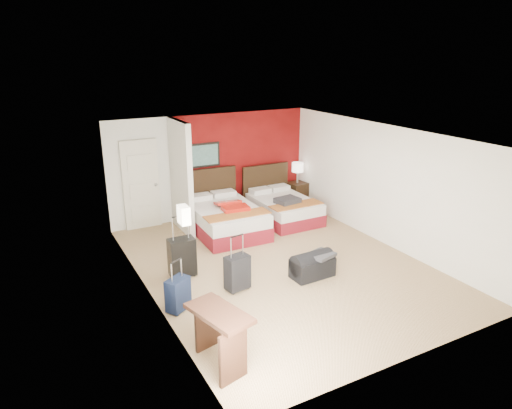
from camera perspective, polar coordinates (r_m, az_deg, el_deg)
ground at (r=8.94m, az=2.96°, el=-7.45°), size 6.50×6.50×0.00m
room_walls at (r=9.13m, az=-9.14°, el=1.38°), size 5.02×6.52×2.50m
red_accent_panel at (r=11.54m, az=-2.03°, el=5.18°), size 3.50×0.04×2.50m
partition_wall at (r=10.34m, az=-9.24°, el=3.36°), size 0.12×1.20×2.50m
entry_door at (r=10.74m, az=-14.00°, el=2.38°), size 0.82×0.06×2.05m
bed_left at (r=10.37m, az=-3.74°, el=-1.90°), size 1.46×2.04×0.60m
bed_right at (r=11.14m, az=3.48°, el=-0.62°), size 1.24×1.76×0.53m
red_suitcase_open at (r=10.21m, az=-3.04°, el=-0.16°), size 0.65×0.84×0.10m
jacket_bundle at (r=10.75m, az=3.90°, el=0.48°), size 0.57×0.48×0.13m
nightstand at (r=12.20m, az=5.07°, el=1.29°), size 0.50×0.50×0.62m
table_lamp at (r=12.05m, az=5.15°, el=3.92°), size 0.39×0.39×0.53m
suitcase_black at (r=8.47m, az=-9.11°, el=-6.59°), size 0.47×0.30×0.70m
suitcase_charcoal at (r=7.94m, az=-2.32°, el=-8.55°), size 0.44×0.32×0.60m
suitcase_navy at (r=7.46m, az=-9.59°, el=-11.04°), size 0.44×0.39×0.53m
duffel_bag at (r=8.47m, az=6.96°, el=-7.62°), size 0.79×0.44×0.39m
jacket_draped at (r=8.42m, az=8.06°, el=-6.14°), size 0.53×0.48×0.06m
desk at (r=6.22m, az=-4.48°, el=-16.04°), size 0.68×1.02×0.77m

